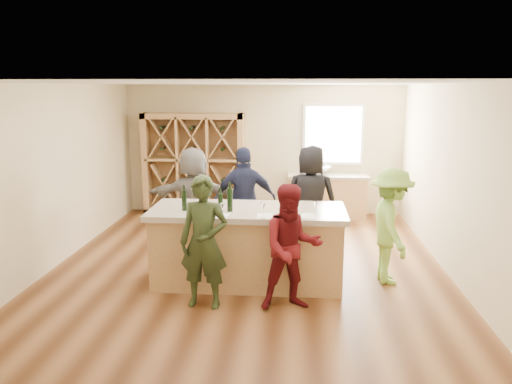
# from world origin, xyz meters

# --- Properties ---
(floor) EXTENTS (6.00, 7.00, 0.10)m
(floor) POSITION_xyz_m (0.00, 0.00, -0.05)
(floor) COLOR brown
(floor) RESTS_ON ground
(ceiling) EXTENTS (6.00, 7.00, 0.10)m
(ceiling) POSITION_xyz_m (0.00, 0.00, 2.85)
(ceiling) COLOR white
(ceiling) RESTS_ON ground
(wall_back) EXTENTS (6.00, 0.10, 2.80)m
(wall_back) POSITION_xyz_m (0.00, 3.55, 1.40)
(wall_back) COLOR beige
(wall_back) RESTS_ON ground
(wall_front) EXTENTS (6.00, 0.10, 2.80)m
(wall_front) POSITION_xyz_m (0.00, -3.55, 1.40)
(wall_front) COLOR beige
(wall_front) RESTS_ON ground
(wall_left) EXTENTS (0.10, 7.00, 2.80)m
(wall_left) POSITION_xyz_m (-3.05, 0.00, 1.40)
(wall_left) COLOR beige
(wall_left) RESTS_ON ground
(wall_right) EXTENTS (0.10, 7.00, 2.80)m
(wall_right) POSITION_xyz_m (3.05, 0.00, 1.40)
(wall_right) COLOR beige
(wall_right) RESTS_ON ground
(window_frame) EXTENTS (1.30, 0.06, 1.30)m
(window_frame) POSITION_xyz_m (1.50, 3.47, 1.75)
(window_frame) COLOR white
(window_frame) RESTS_ON wall_back
(window_pane) EXTENTS (1.18, 0.01, 1.18)m
(window_pane) POSITION_xyz_m (1.50, 3.44, 1.75)
(window_pane) COLOR white
(window_pane) RESTS_ON wall_back
(wine_rack) EXTENTS (2.20, 0.45, 2.20)m
(wine_rack) POSITION_xyz_m (-1.50, 3.27, 1.10)
(wine_rack) COLOR tan
(wine_rack) RESTS_ON floor
(back_counter_base) EXTENTS (1.60, 0.58, 0.86)m
(back_counter_base) POSITION_xyz_m (1.40, 3.20, 0.43)
(back_counter_base) COLOR tan
(back_counter_base) RESTS_ON floor
(back_counter_top) EXTENTS (1.70, 0.62, 0.06)m
(back_counter_top) POSITION_xyz_m (1.40, 3.20, 0.89)
(back_counter_top) COLOR #AC9F8C
(back_counter_top) RESTS_ON back_counter_base
(sink) EXTENTS (0.54, 0.54, 0.19)m
(sink) POSITION_xyz_m (1.20, 3.20, 1.01)
(sink) COLOR silver
(sink) RESTS_ON back_counter_top
(faucet) EXTENTS (0.02, 0.02, 0.30)m
(faucet) POSITION_xyz_m (1.20, 3.38, 1.07)
(faucet) COLOR silver
(faucet) RESTS_ON back_counter_top
(tasting_counter_base) EXTENTS (2.60, 1.00, 1.00)m
(tasting_counter_base) POSITION_xyz_m (0.05, -0.61, 0.50)
(tasting_counter_base) COLOR tan
(tasting_counter_base) RESTS_ON floor
(tasting_counter_top) EXTENTS (2.72, 1.12, 0.08)m
(tasting_counter_top) POSITION_xyz_m (0.05, -0.61, 1.04)
(tasting_counter_top) COLOR #AC9F8C
(tasting_counter_top) RESTS_ON tasting_counter_base
(wine_bottle_a) EXTENTS (0.08, 0.08, 0.28)m
(wine_bottle_a) POSITION_xyz_m (-0.81, -0.77, 1.22)
(wine_bottle_a) COLOR black
(wine_bottle_a) RESTS_ON tasting_counter_top
(wine_bottle_c) EXTENTS (0.09, 0.09, 0.29)m
(wine_bottle_c) POSITION_xyz_m (-0.52, -0.74, 1.23)
(wine_bottle_c) COLOR black
(wine_bottle_c) RESTS_ON tasting_counter_top
(wine_bottle_d) EXTENTS (0.07, 0.07, 0.27)m
(wine_bottle_d) POSITION_xyz_m (-0.30, -0.87, 1.21)
(wine_bottle_d) COLOR black
(wine_bottle_d) RESTS_ON tasting_counter_top
(wine_bottle_e) EXTENTS (0.09, 0.09, 0.32)m
(wine_bottle_e) POSITION_xyz_m (-0.18, -0.77, 1.24)
(wine_bottle_e) COLOR black
(wine_bottle_e) RESTS_ON tasting_counter_top
(wine_glass_a) EXTENTS (0.07, 0.07, 0.18)m
(wine_glass_a) POSITION_xyz_m (-0.24, -1.10, 1.17)
(wine_glass_a) COLOR white
(wine_glass_a) RESTS_ON tasting_counter_top
(wine_glass_b) EXTENTS (0.08, 0.08, 0.20)m
(wine_glass_b) POSITION_xyz_m (0.29, -1.10, 1.18)
(wine_glass_b) COLOR white
(wine_glass_b) RESTS_ON tasting_counter_top
(wine_glass_c) EXTENTS (0.06, 0.06, 0.16)m
(wine_glass_c) POSITION_xyz_m (0.72, -1.03, 1.16)
(wine_glass_c) COLOR white
(wine_glass_c) RESTS_ON tasting_counter_top
(wine_glass_d) EXTENTS (0.09, 0.09, 0.20)m
(wine_glass_d) POSITION_xyz_m (0.53, -0.75, 1.18)
(wine_glass_d) COLOR white
(wine_glass_d) RESTS_ON tasting_counter_top
(wine_glass_e) EXTENTS (0.07, 0.07, 0.17)m
(wine_glass_e) POSITION_xyz_m (0.97, -0.86, 1.16)
(wine_glass_e) COLOR white
(wine_glass_e) RESTS_ON tasting_counter_top
(tasting_menu_a) EXTENTS (0.26, 0.34, 0.00)m
(tasting_menu_a) POSITION_xyz_m (-0.29, -1.03, 1.08)
(tasting_menu_a) COLOR white
(tasting_menu_a) RESTS_ON tasting_counter_top
(tasting_menu_b) EXTENTS (0.20, 0.27, 0.00)m
(tasting_menu_b) POSITION_xyz_m (0.31, -0.99, 1.08)
(tasting_menu_b) COLOR white
(tasting_menu_b) RESTS_ON tasting_counter_top
(tasting_menu_c) EXTENTS (0.25, 0.31, 0.00)m
(tasting_menu_c) POSITION_xyz_m (0.89, -0.94, 1.08)
(tasting_menu_c) COLOR white
(tasting_menu_c) RESTS_ON tasting_counter_top
(person_near_left) EXTENTS (0.65, 0.50, 1.69)m
(person_near_left) POSITION_xyz_m (-0.42, -1.44, 0.84)
(person_near_left) COLOR #263319
(person_near_left) RESTS_ON floor
(person_near_right) EXTENTS (0.85, 0.59, 1.59)m
(person_near_right) POSITION_xyz_m (0.67, -1.43, 0.80)
(person_near_right) COLOR #590F14
(person_near_right) RESTS_ON floor
(person_server) EXTENTS (0.58, 1.11, 1.65)m
(person_server) POSITION_xyz_m (2.06, -0.44, 0.83)
(person_server) COLOR #8CC64C
(person_server) RESTS_ON floor
(person_far_mid) EXTENTS (1.13, 0.71, 1.79)m
(person_far_mid) POSITION_xyz_m (-0.13, 0.71, 0.89)
(person_far_mid) COLOR #191E38
(person_far_mid) RESTS_ON floor
(person_far_right) EXTENTS (0.95, 0.68, 1.81)m
(person_far_right) POSITION_xyz_m (0.97, 0.85, 0.91)
(person_far_right) COLOR black
(person_far_right) RESTS_ON floor
(person_far_left) EXTENTS (1.66, 0.65, 1.77)m
(person_far_left) POSITION_xyz_m (-1.01, 0.85, 0.89)
(person_far_left) COLOR slate
(person_far_left) RESTS_ON floor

